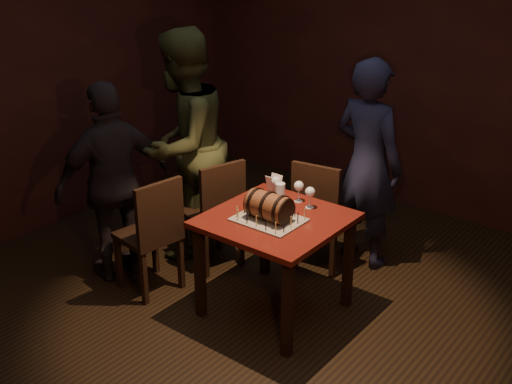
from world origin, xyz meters
TOP-DOWN VIEW (x-y plane):
  - room_shell at (0.00, 0.00)m, footprint 5.04×5.04m
  - pub_table at (0.02, 0.15)m, footprint 0.90×0.90m
  - cake_board at (0.01, 0.08)m, footprint 0.45×0.35m
  - barrel_cake at (0.01, 0.08)m, footprint 0.35×0.21m
  - birthday_candles at (0.01, 0.08)m, footprint 0.40×0.30m
  - wine_glass_left at (-0.19, 0.44)m, footprint 0.07×0.07m
  - wine_glass_mid at (-0.01, 0.47)m, footprint 0.07×0.07m
  - wine_glass_right at (0.12, 0.43)m, footprint 0.07×0.07m
  - pint_of_ale at (-0.10, 0.37)m, footprint 0.07×0.07m
  - menu_card at (-0.26, 0.50)m, footprint 0.10×0.05m
  - chair_back at (-0.07, 0.87)m, footprint 0.45×0.45m
  - chair_left_rear at (-0.73, 0.38)m, footprint 0.50×0.50m
  - chair_left_front at (-0.85, -0.20)m, footprint 0.45×0.45m
  - person_back at (0.14, 1.22)m, footprint 0.68×0.50m
  - person_left_rear at (-1.15, 0.46)m, footprint 0.88×1.04m
  - person_left_front at (-1.28, -0.18)m, footprint 0.64×1.00m

SIDE VIEW (x-z plane):
  - chair_back at x=-0.07m, z-range 0.06..0.99m
  - chair_left_rear at x=-0.73m, z-range 0.06..0.99m
  - chair_left_front at x=-0.85m, z-range 0.06..0.99m
  - pub_table at x=0.02m, z-range 0.27..1.02m
  - cake_board at x=0.01m, z-range 0.75..0.76m
  - person_left_front at x=-1.28m, z-range 0.00..1.58m
  - birthday_candles at x=0.01m, z-range 0.76..0.85m
  - menu_card at x=-0.26m, z-range 0.75..0.88m
  - pint_of_ale at x=-0.10m, z-range 0.75..0.90m
  - person_back at x=0.14m, z-range 0.00..1.71m
  - barrel_cake at x=0.01m, z-range 0.75..0.96m
  - wine_glass_mid at x=-0.01m, z-range 0.79..0.95m
  - wine_glass_left at x=-0.19m, z-range 0.79..0.95m
  - wine_glass_right at x=0.12m, z-range 0.79..0.95m
  - person_left_rear at x=-1.15m, z-range 0.00..1.89m
  - room_shell at x=0.00m, z-range 0.00..2.80m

